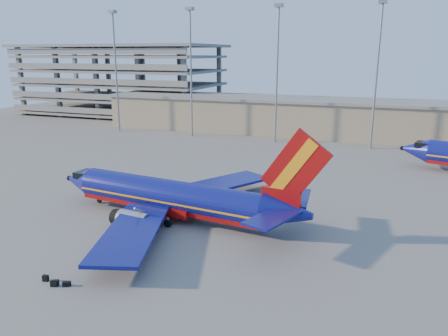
{
  "coord_description": "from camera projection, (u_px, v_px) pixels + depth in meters",
  "views": [
    {
      "loc": [
        17.52,
        -46.29,
        18.88
      ],
      "look_at": [
        -2.22,
        6.54,
        4.0
      ],
      "focal_mm": 35.0,
      "sensor_mm": 36.0,
      "label": 1
    }
  ],
  "objects": [
    {
      "name": "ground",
      "position": [
        222.0,
        215.0,
        52.67
      ],
      "size": [
        220.0,
        220.0,
        0.0
      ],
      "primitive_type": "plane",
      "color": "slate",
      "rests_on": "ground"
    },
    {
      "name": "light_mast_row",
      "position": [
        326.0,
        60.0,
        88.16
      ],
      "size": [
        101.6,
        1.6,
        28.65
      ],
      "color": "gray",
      "rests_on": "ground"
    },
    {
      "name": "terminal_building",
      "position": [
        351.0,
        118.0,
        100.72
      ],
      "size": [
        122.0,
        16.0,
        8.5
      ],
      "color": "gray",
      "rests_on": "ground"
    },
    {
      "name": "parking_garage",
      "position": [
        122.0,
        76.0,
        137.74
      ],
      "size": [
        62.0,
        32.0,
        21.4
      ],
      "color": "slate",
      "rests_on": "ground"
    },
    {
      "name": "aircraft_main",
      "position": [
        175.0,
        198.0,
        50.91
      ],
      "size": [
        35.07,
        33.57,
        11.89
      ],
      "rotation": [
        0.0,
        0.0,
        -0.11
      ],
      "color": "navy",
      "rests_on": "ground"
    },
    {
      "name": "luggage_pile",
      "position": [
        55.0,
        282.0,
        36.66
      ],
      "size": [
        2.87,
        0.92,
        0.54
      ],
      "color": "black",
      "rests_on": "ground"
    }
  ]
}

